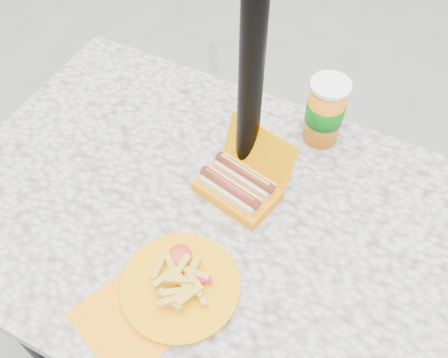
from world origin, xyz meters
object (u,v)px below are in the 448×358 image
at_px(hotdog_box, 239,184).
at_px(soda_cup, 325,112).
at_px(fries_plate, 177,287).
at_px(umbrella_pole, 253,40).

relative_size(hotdog_box, soda_cup, 1.17).
distance_m(fries_plate, soda_cup, 0.52).
height_order(hotdog_box, fries_plate, hotdog_box).
height_order(umbrella_pole, fries_plate, umbrella_pole).
bearing_deg(soda_cup, fries_plate, -101.87).
distance_m(hotdog_box, fries_plate, 0.27).
bearing_deg(fries_plate, hotdog_box, 88.86).
xyz_separation_m(hotdog_box, fries_plate, (-0.01, -0.26, -0.02)).
bearing_deg(soda_cup, umbrella_pole, -127.29).
relative_size(hotdog_box, fries_plate, 0.61).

